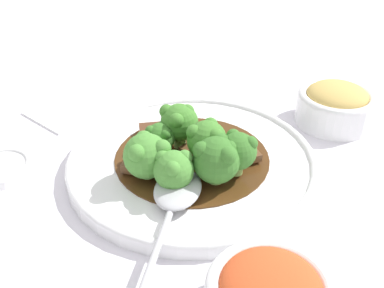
{
  "coord_description": "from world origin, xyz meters",
  "views": [
    {
      "loc": [
        0.34,
        -0.28,
        0.33
      ],
      "look_at": [
        0.0,
        0.0,
        0.03
      ],
      "focal_mm": 42.0,
      "sensor_mm": 36.0,
      "label": 1
    }
  ],
  "objects": [
    {
      "name": "ground_plane",
      "position": [
        0.0,
        0.0,
        0.0
      ],
      "size": [
        4.0,
        4.0,
        0.0
      ],
      "primitive_type": "plane",
      "color": "silver"
    },
    {
      "name": "broccoli_floret_5",
      "position": [
        -0.02,
        -0.0,
        0.05
      ],
      "size": [
        0.05,
        0.05,
        0.06
      ],
      "color": "#8EB756",
      "rests_on": "main_plate"
    },
    {
      "name": "broccoli_floret_1",
      "position": [
        0.0,
        -0.07,
        0.05
      ],
      "size": [
        0.05,
        0.05,
        0.05
      ],
      "color": "#7FA84C",
      "rests_on": "main_plate"
    },
    {
      "name": "broccoli_floret_0",
      "position": [
        0.03,
        -0.0,
        0.05
      ],
      "size": [
        0.05,
        0.05,
        0.06
      ],
      "color": "#7FA84C",
      "rests_on": "main_plate"
    },
    {
      "name": "serving_spoon",
      "position": [
        0.05,
        -0.07,
        0.03
      ],
      "size": [
        0.15,
        0.18,
        0.01
      ],
      "color": "#B7B7BC",
      "rests_on": "main_plate"
    },
    {
      "name": "beef_strip_0",
      "position": [
        0.03,
        0.04,
        0.02
      ],
      "size": [
        0.06,
        0.05,
        0.01
      ],
      "color": "brown",
      "rests_on": "main_plate"
    },
    {
      "name": "beef_strip_3",
      "position": [
        -0.02,
        -0.06,
        0.02
      ],
      "size": [
        0.05,
        0.06,
        0.01
      ],
      "color": "brown",
      "rests_on": "main_plate"
    },
    {
      "name": "beef_strip_2",
      "position": [
        -0.0,
        0.02,
        0.02
      ],
      "size": [
        0.04,
        0.07,
        0.01
      ],
      "color": "brown",
      "rests_on": "main_plate"
    },
    {
      "name": "broccoli_floret_4",
      "position": [
        0.06,
        0.02,
        0.05
      ],
      "size": [
        0.04,
        0.04,
        0.05
      ],
      "color": "#7FA84C",
      "rests_on": "main_plate"
    },
    {
      "name": "broccoli_floret_2",
      "position": [
        0.04,
        -0.06,
        0.04
      ],
      "size": [
        0.04,
        0.04,
        0.05
      ],
      "color": "#7FA84C",
      "rests_on": "main_plate"
    },
    {
      "name": "paper_napkin",
      "position": [
        -0.23,
        -0.05,
        0.0
      ],
      "size": [
        0.11,
        0.12,
        0.01
      ],
      "color": "white",
      "rests_on": "ground_plane"
    },
    {
      "name": "side_bowl_appetizer",
      "position": [
        0.04,
        0.23,
        0.03
      ],
      "size": [
        0.11,
        0.11,
        0.06
      ],
      "color": "white",
      "rests_on": "ground_plane"
    },
    {
      "name": "beef_strip_1",
      "position": [
        -0.06,
        -0.0,
        0.02
      ],
      "size": [
        0.06,
        0.07,
        0.01
      ],
      "color": "#56331E",
      "rests_on": "main_plate"
    },
    {
      "name": "main_plate",
      "position": [
        0.0,
        0.0,
        0.01
      ],
      "size": [
        0.3,
        0.3,
        0.02
      ],
      "color": "white",
      "rests_on": "ground_plane"
    },
    {
      "name": "broccoli_floret_3",
      "position": [
        -0.02,
        -0.03,
        0.04
      ],
      "size": [
        0.04,
        0.04,
        0.04
      ],
      "color": "#8EB756",
      "rests_on": "main_plate"
    },
    {
      "name": "broccoli_floret_6",
      "position": [
        0.06,
        -0.01,
        0.05
      ],
      "size": [
        0.05,
        0.05,
        0.05
      ],
      "color": "#7FA84C",
      "rests_on": "main_plate"
    }
  ]
}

